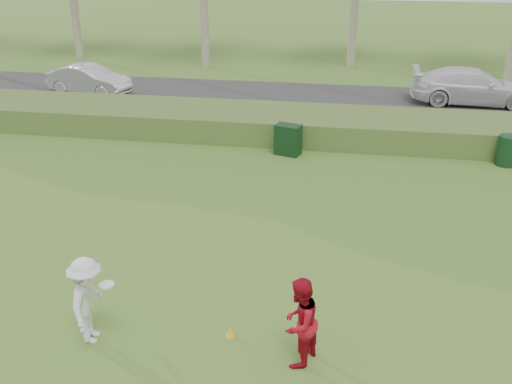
% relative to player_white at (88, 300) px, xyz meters
% --- Properties ---
extents(ground, '(120.00, 120.00, 0.00)m').
position_rel_player_white_xyz_m(ground, '(2.39, 0.23, -0.86)').
color(ground, '#406923').
rests_on(ground, ground).
extents(reed_strip, '(80.00, 3.00, 0.90)m').
position_rel_player_white_xyz_m(reed_strip, '(2.39, 12.23, -0.41)').
color(reed_strip, '#436227').
rests_on(reed_strip, ground).
extents(park_road, '(80.00, 6.00, 0.06)m').
position_rel_player_white_xyz_m(park_road, '(2.39, 17.23, -0.83)').
color(park_road, '#2D2D2D').
rests_on(park_road, ground).
extents(player_white, '(0.92, 1.18, 1.72)m').
position_rel_player_white_xyz_m(player_white, '(0.00, 0.00, 0.00)').
color(player_white, white).
rests_on(player_white, ground).
extents(player_red, '(0.91, 1.00, 1.69)m').
position_rel_player_white_xyz_m(player_red, '(3.84, 0.01, -0.01)').
color(player_red, '#A30E1E').
rests_on(player_red, ground).
extents(cone_yellow, '(0.19, 0.19, 0.20)m').
position_rel_player_white_xyz_m(cone_yellow, '(2.51, 0.49, -0.76)').
color(cone_yellow, yellow).
rests_on(cone_yellow, ground).
extents(utility_cabinet, '(0.95, 0.75, 1.05)m').
position_rel_player_white_xyz_m(utility_cabinet, '(2.48, 10.29, -0.34)').
color(utility_cabinet, black).
rests_on(utility_cabinet, ground).
extents(trash_bin, '(0.83, 0.83, 0.99)m').
position_rel_player_white_xyz_m(trash_bin, '(9.62, 10.49, -0.37)').
color(trash_bin, '#113318').
rests_on(trash_bin, ground).
extents(car_mid, '(4.19, 2.23, 1.31)m').
position_rel_player_white_xyz_m(car_mid, '(-7.52, 16.59, -0.14)').
color(car_mid, silver).
rests_on(car_mid, park_road).
extents(car_right, '(5.23, 2.15, 1.51)m').
position_rel_player_white_xyz_m(car_right, '(9.72, 17.77, -0.04)').
color(car_right, silver).
rests_on(car_right, park_road).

